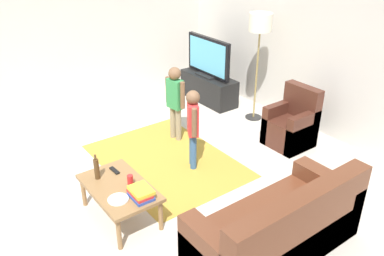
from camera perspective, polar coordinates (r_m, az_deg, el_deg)
name	(u,v)px	position (r m, az deg, el deg)	size (l,w,h in m)	color
ground	(154,186)	(5.22, -5.35, -8.16)	(7.80, 7.80, 0.00)	beige
wall_back	(318,45)	(6.55, 17.49, 11.20)	(6.00, 0.12, 2.70)	silver
wall_left	(56,35)	(7.23, -18.73, 12.44)	(0.12, 6.00, 2.70)	silver
area_rug	(166,160)	(5.72, -3.72, -4.60)	(2.20, 1.60, 0.01)	#B28C33
tv_stand	(209,88)	(7.57, 2.37, 5.64)	(1.20, 0.44, 0.50)	black
tv	(208,57)	(7.36, 2.33, 9.99)	(1.10, 0.28, 0.71)	black
couch	(281,231)	(4.19, 12.49, -14.04)	(0.80, 1.80, 0.86)	brown
armchair	(292,126)	(6.19, 14.06, 0.28)	(0.60, 0.60, 0.90)	#472319
floor_lamp	(260,28)	(6.53, 9.65, 13.78)	(0.36, 0.36, 1.78)	#262626
child_near_tv	(175,97)	(6.00, -2.41, 4.42)	(0.38, 0.19, 1.16)	gray
child_center	(193,122)	(5.27, 0.13, 0.81)	(0.33, 0.24, 1.12)	#33598C
coffee_table	(119,190)	(4.56, -10.30, -8.62)	(1.00, 0.60, 0.42)	olive
book_stack	(141,193)	(4.31, -7.28, -9.15)	(0.29, 0.22, 0.10)	#334CA5
bottle	(97,169)	(4.64, -13.39, -5.63)	(0.06, 0.06, 0.31)	#4C3319
tv_remote	(115,170)	(4.79, -10.94, -5.93)	(0.17, 0.05, 0.02)	black
soda_can	(130,180)	(4.51, -8.76, -7.31)	(0.07, 0.07, 0.12)	red
plate	(118,199)	(4.33, -10.44, -9.93)	(0.22, 0.22, 0.02)	white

